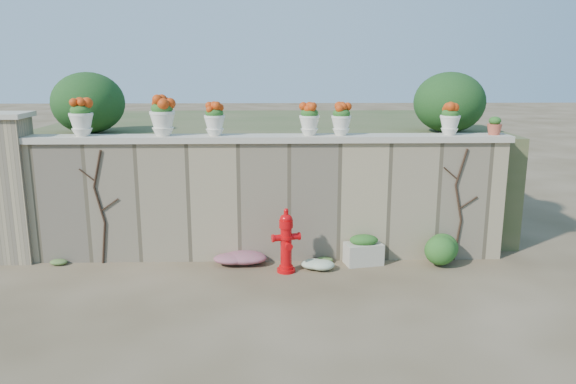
{
  "coord_description": "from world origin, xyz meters",
  "views": [
    {
      "loc": [
        0.17,
        -7.35,
        3.25
      ],
      "look_at": [
        0.39,
        1.4,
        1.24
      ],
      "focal_mm": 35.0,
      "sensor_mm": 36.0,
      "label": 1
    }
  ],
  "objects_px": {
    "planter_box": "(363,250)",
    "urn_pot_0": "(81,118)",
    "terracotta_pot": "(495,127)",
    "fire_hydrant": "(286,241)"
  },
  "relations": [
    {
      "from": "planter_box",
      "to": "urn_pot_0",
      "type": "height_order",
      "value": "urn_pot_0"
    },
    {
      "from": "fire_hydrant",
      "to": "terracotta_pot",
      "type": "height_order",
      "value": "terracotta_pot"
    },
    {
      "from": "fire_hydrant",
      "to": "terracotta_pot",
      "type": "relative_size",
      "value": 3.58
    },
    {
      "from": "fire_hydrant",
      "to": "urn_pot_0",
      "type": "distance_m",
      "value": 3.85
    },
    {
      "from": "fire_hydrant",
      "to": "urn_pot_0",
      "type": "relative_size",
      "value": 1.73
    },
    {
      "from": "planter_box",
      "to": "terracotta_pot",
      "type": "bearing_deg",
      "value": -2.31
    },
    {
      "from": "fire_hydrant",
      "to": "planter_box",
      "type": "bearing_deg",
      "value": -0.45
    },
    {
      "from": "planter_box",
      "to": "urn_pot_0",
      "type": "distance_m",
      "value": 5.08
    },
    {
      "from": "urn_pot_0",
      "to": "terracotta_pot",
      "type": "height_order",
      "value": "urn_pot_0"
    },
    {
      "from": "planter_box",
      "to": "urn_pot_0",
      "type": "relative_size",
      "value": 1.11
    }
  ]
}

